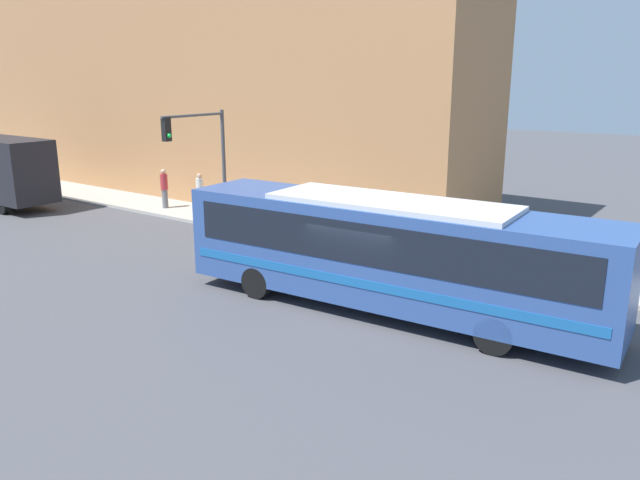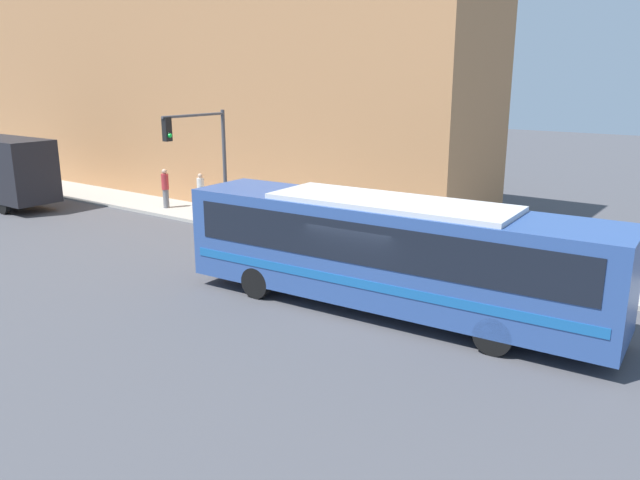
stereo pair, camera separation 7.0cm
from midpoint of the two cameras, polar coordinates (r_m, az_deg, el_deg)
ground_plane at (r=17.26m, az=4.14°, el=-6.55°), size 120.00×120.00×0.00m
sidewalk at (r=35.05m, az=-19.22°, el=3.84°), size 2.73×70.00×0.14m
building_facade at (r=35.36m, az=-11.79°, el=13.59°), size 6.00×33.24×11.33m
city_bus at (r=16.75m, az=6.43°, el=-0.78°), size 3.05×12.05×3.13m
delivery_truck at (r=34.19m, az=-27.08°, el=5.74°), size 2.23×7.03×3.36m
fire_hydrant at (r=23.99m, az=-0.18°, el=0.87°), size 0.22×0.29×0.68m
traffic_light_pole at (r=25.94m, az=-10.56°, el=8.31°), size 3.28×0.35×4.74m
parking_meter at (r=25.74m, az=-5.63°, el=2.83°), size 0.14×0.14×1.17m
pedestrian_near_corner at (r=29.40m, az=-10.77°, el=4.36°), size 0.34×0.34×1.77m
pedestrian_mid_block at (r=30.47m, az=-13.90°, el=4.65°), size 0.34×0.34×1.86m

